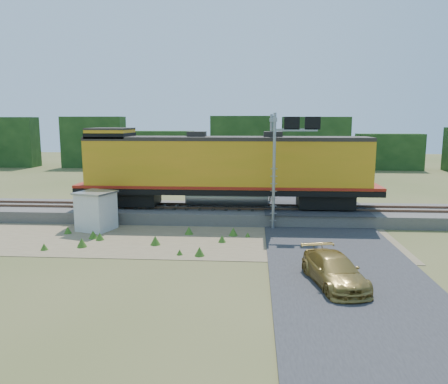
# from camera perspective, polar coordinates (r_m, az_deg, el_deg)

# --- Properties ---
(ground) EXTENTS (140.00, 140.00, 0.00)m
(ground) POSITION_cam_1_polar(r_m,az_deg,el_deg) (25.15, -2.54, -6.48)
(ground) COLOR #475123
(ground) RESTS_ON ground
(ballast) EXTENTS (70.00, 5.00, 0.80)m
(ballast) POSITION_cam_1_polar(r_m,az_deg,el_deg) (30.85, -1.28, -2.75)
(ballast) COLOR slate
(ballast) RESTS_ON ground
(rails) EXTENTS (70.00, 1.54, 0.16)m
(rails) POSITION_cam_1_polar(r_m,az_deg,el_deg) (30.76, -1.29, -1.88)
(rails) COLOR brown
(rails) RESTS_ON ballast
(dirt_shoulder) EXTENTS (26.00, 8.00, 0.03)m
(dirt_shoulder) POSITION_cam_1_polar(r_m,az_deg,el_deg) (25.92, -6.84, -6.03)
(dirt_shoulder) COLOR #8C7754
(dirt_shoulder) RESTS_ON ground
(road) EXTENTS (7.00, 66.00, 0.86)m
(road) POSITION_cam_1_polar(r_m,az_deg,el_deg) (26.03, 13.23, -5.98)
(road) COLOR #38383A
(road) RESTS_ON ground
(tree_line_north) EXTENTS (130.00, 3.00, 6.50)m
(tree_line_north) POSITION_cam_1_polar(r_m,az_deg,el_deg) (62.23, 1.42, 5.80)
(tree_line_north) COLOR #153212
(tree_line_north) RESTS_ON ground
(weed_clumps) EXTENTS (15.00, 6.20, 0.56)m
(weed_clumps) POSITION_cam_1_polar(r_m,az_deg,el_deg) (25.87, -10.29, -6.18)
(weed_clumps) COLOR #38651D
(weed_clumps) RESTS_ON ground
(locomotive) EXTENTS (20.88, 3.18, 5.39)m
(locomotive) POSITION_cam_1_polar(r_m,az_deg,el_deg) (30.30, -0.19, 3.19)
(locomotive) COLOR black
(locomotive) RESTS_ON rails
(shed) EXTENTS (2.62, 2.62, 2.47)m
(shed) POSITION_cam_1_polar(r_m,az_deg,el_deg) (28.57, -16.36, -2.37)
(shed) COLOR silver
(shed) RESTS_ON ground
(signal_gantry) EXTENTS (2.90, 6.20, 7.32)m
(signal_gantry) POSITION_cam_1_polar(r_m,az_deg,el_deg) (29.45, 7.16, 6.57)
(signal_gantry) COLOR gray
(signal_gantry) RESTS_ON ground
(car) EXTENTS (2.68, 4.69, 1.28)m
(car) POSITION_cam_1_polar(r_m,az_deg,el_deg) (19.11, 14.20, -9.91)
(car) COLOR olive
(car) RESTS_ON ground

